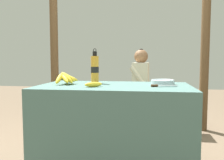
# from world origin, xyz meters

# --- Properties ---
(market_counter) EXTENTS (1.29, 0.74, 0.74)m
(market_counter) POSITION_xyz_m (0.00, 0.00, 0.37)
(market_counter) COLOR #4C706B
(market_counter) RESTS_ON ground_plane
(banana_bunch_ripe) EXTENTS (0.17, 0.29, 0.12)m
(banana_bunch_ripe) POSITION_xyz_m (-0.44, 0.01, 0.80)
(banana_bunch_ripe) COLOR #4C381E
(banana_bunch_ripe) RESTS_ON market_counter
(serving_bowl) EXTENTS (0.20, 0.20, 0.04)m
(serving_bowl) POSITION_xyz_m (0.41, 0.11, 0.77)
(serving_bowl) COLOR silver
(serving_bowl) RESTS_ON market_counter
(water_bottle) EXTENTS (0.07, 0.07, 0.32)m
(water_bottle) POSITION_xyz_m (-0.20, 0.16, 0.87)
(water_bottle) COLOR gold
(water_bottle) RESTS_ON market_counter
(loose_banana_front) EXTENTS (0.14, 0.12, 0.04)m
(loose_banana_front) POSITION_xyz_m (-0.15, -0.16, 0.76)
(loose_banana_front) COLOR yellow
(loose_banana_front) RESTS_ON market_counter
(knife) EXTENTS (0.21, 0.08, 0.02)m
(knife) POSITION_xyz_m (0.38, -0.07, 0.75)
(knife) COLOR #BCBCC1
(knife) RESTS_ON market_counter
(wooden_bench) EXTENTS (1.79, 0.32, 0.44)m
(wooden_bench) POSITION_xyz_m (-0.01, 1.16, 0.37)
(wooden_bench) COLOR brown
(wooden_bench) RESTS_ON ground_plane
(seated_vendor) EXTENTS (0.42, 0.40, 1.10)m
(seated_vendor) POSITION_xyz_m (0.15, 1.14, 0.64)
(seated_vendor) COLOR #232328
(seated_vendor) RESTS_ON ground_plane
(banana_bunch_green) EXTENTS (0.17, 0.26, 0.13)m
(banana_bunch_green) POSITION_xyz_m (-0.48, 1.16, 0.50)
(banana_bunch_green) COLOR #4C381E
(banana_bunch_green) RESTS_ON wooden_bench
(support_post_near) EXTENTS (0.11, 0.11, 2.30)m
(support_post_near) POSITION_xyz_m (-1.07, 1.33, 1.15)
(support_post_near) COLOR brown
(support_post_near) RESTS_ON ground_plane
(support_post_far) EXTENTS (0.11, 0.11, 2.30)m
(support_post_far) POSITION_xyz_m (1.04, 1.33, 1.15)
(support_post_far) COLOR brown
(support_post_far) RESTS_ON ground_plane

